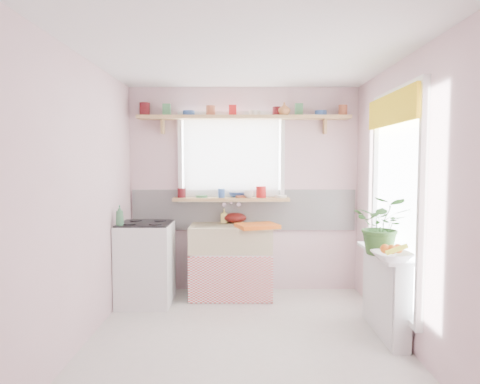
{
  "coord_description": "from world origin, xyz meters",
  "views": [
    {
      "loc": [
        -0.03,
        -3.67,
        1.59
      ],
      "look_at": [
        -0.04,
        0.55,
        1.29
      ],
      "focal_mm": 32.0,
      "sensor_mm": 36.0,
      "label": 1
    }
  ],
  "objects": [
    {
      "name": "room",
      "position": [
        0.66,
        0.86,
        1.37
      ],
      "size": [
        3.2,
        3.2,
        3.2
      ],
      "color": "beige",
      "rests_on": "ground"
    },
    {
      "name": "sink_unit",
      "position": [
        -0.15,
        1.29,
        0.43
      ],
      "size": [
        0.95,
        0.65,
        1.11
      ],
      "color": "white",
      "rests_on": "ground"
    },
    {
      "name": "cooker",
      "position": [
        -1.1,
        1.05,
        0.46
      ],
      "size": [
        0.58,
        0.58,
        0.93
      ],
      "color": "white",
      "rests_on": "ground"
    },
    {
      "name": "radiator_ledge",
      "position": [
        1.3,
        0.2,
        0.4
      ],
      "size": [
        0.22,
        0.95,
        0.78
      ],
      "color": "white",
      "rests_on": "ground"
    },
    {
      "name": "windowsill",
      "position": [
        -0.15,
        1.48,
        1.14
      ],
      "size": [
        1.4,
        0.22,
        0.04
      ],
      "primitive_type": "cube",
      "color": "tan",
      "rests_on": "room"
    },
    {
      "name": "pine_shelf",
      "position": [
        0.0,
        1.47,
        2.12
      ],
      "size": [
        2.52,
        0.24,
        0.04
      ],
      "primitive_type": "cube",
      "color": "tan",
      "rests_on": "room"
    },
    {
      "name": "shelf_crockery",
      "position": [
        -0.02,
        1.47,
        2.19
      ],
      "size": [
        2.47,
        0.11,
        0.12
      ],
      "color": "#590F14",
      "rests_on": "pine_shelf"
    },
    {
      "name": "sill_crockery",
      "position": [
        -0.2,
        1.48,
        1.21
      ],
      "size": [
        1.35,
        0.11,
        0.12
      ],
      "color": "#590F14",
      "rests_on": "windowsill"
    },
    {
      "name": "dish_tray",
      "position": [
        0.15,
        1.1,
        0.87
      ],
      "size": [
        0.53,
        0.46,
        0.04
      ],
      "primitive_type": "cube",
      "rotation": [
        0.0,
        0.0,
        0.34
      ],
      "color": "#E05C13",
      "rests_on": "sink_unit"
    },
    {
      "name": "colander",
      "position": [
        -0.1,
        1.5,
        0.91
      ],
      "size": [
        0.29,
        0.29,
        0.13
      ],
      "primitive_type": "ellipsoid",
      "rotation": [
        0.0,
        0.0,
        0.05
      ],
      "color": "#5A110F",
      "rests_on": "sink_unit"
    },
    {
      "name": "jade_plant",
      "position": [
        1.21,
        0.05,
        1.03
      ],
      "size": [
        0.59,
        0.56,
        0.52
      ],
      "primitive_type": "imported",
      "rotation": [
        0.0,
        0.0,
        -0.43
      ],
      "color": "#315F26",
      "rests_on": "radiator_ledge"
    },
    {
      "name": "fruit_bowl",
      "position": [
        1.21,
        -0.2,
        0.81
      ],
      "size": [
        0.36,
        0.36,
        0.08
      ],
      "primitive_type": "imported",
      "rotation": [
        0.0,
        0.0,
        0.15
      ],
      "color": "white",
      "rests_on": "radiator_ledge"
    },
    {
      "name": "herb_pot",
      "position": [
        1.21,
        0.09,
        0.89
      ],
      "size": [
        0.13,
        0.1,
        0.24
      ],
      "primitive_type": "imported",
      "rotation": [
        0.0,
        0.0,
        -0.12
      ],
      "color": "#2D5B24",
      "rests_on": "radiator_ledge"
    },
    {
      "name": "soap_bottle_sink",
      "position": [
        -0.24,
        1.5,
        0.94
      ],
      "size": [
        0.08,
        0.08,
        0.17
      ],
      "primitive_type": "imported",
      "rotation": [
        0.0,
        0.0,
        -0.05
      ],
      "color": "#EBD568",
      "rests_on": "sink_unit"
    },
    {
      "name": "sill_cup",
      "position": [
        0.06,
        1.42,
        1.2
      ],
      "size": [
        0.13,
        0.13,
        0.09
      ],
      "primitive_type": "imported",
      "rotation": [
        0.0,
        0.0,
        -0.18
      ],
      "color": "beige",
      "rests_on": "windowsill"
    },
    {
      "name": "sill_bowl",
      "position": [
        -0.08,
        1.54,
        1.19
      ],
      "size": [
        0.23,
        0.23,
        0.06
      ],
      "primitive_type": "imported",
      "rotation": [
        0.0,
        0.0,
        -0.13
      ],
      "color": "#2E4D97",
      "rests_on": "windowsill"
    },
    {
      "name": "shelf_vase",
      "position": [
        0.48,
        1.41,
        2.21
      ],
      "size": [
        0.16,
        0.16,
        0.15
      ],
      "primitive_type": "imported",
      "rotation": [
        0.0,
        0.0,
        -0.13
      ],
      "color": "#B66D38",
      "rests_on": "pine_shelf"
    },
    {
      "name": "cooker_bottle",
      "position": [
        -1.32,
        0.83,
        1.02
      ],
      "size": [
        0.11,
        0.11,
        0.22
      ],
      "primitive_type": "imported",
      "rotation": [
        0.0,
        0.0,
        0.38
      ],
      "color": "#3C784E",
      "rests_on": "cooker"
    },
    {
      "name": "fruit",
      "position": [
        1.22,
        -0.19,
        0.88
      ],
      "size": [
        0.2,
        0.14,
        0.1
      ],
      "color": "#DE5D12",
      "rests_on": "fruit_bowl"
    }
  ]
}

